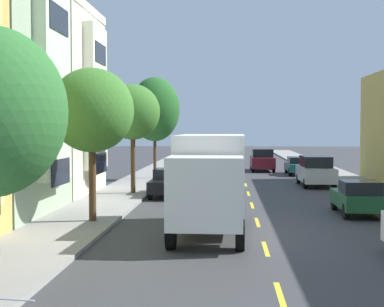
{
  "coord_description": "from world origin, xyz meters",
  "views": [
    {
      "loc": [
        -1.18,
        -5.8,
        3.74
      ],
      "look_at": [
        -3.13,
        25.71,
        2.33
      ],
      "focal_mm": 54.04,
      "sensor_mm": 36.0,
      "label": 1
    }
  ],
  "objects_px": {
    "parked_hatchback_black": "(168,183)",
    "delivery_box_truck": "(210,178)",
    "parked_suv_silver": "(316,171)",
    "street_tree_farthest": "(155,109)",
    "parked_sedan_teal": "(298,165)",
    "parked_suv_red": "(197,155)",
    "moving_burgundy_sedan": "(262,160)",
    "parked_hatchback_forest": "(358,197)",
    "parked_wagon_navy": "(189,163)",
    "street_tree_second": "(92,111)",
    "street_tree_third": "(133,112)"
  },
  "relations": [
    {
      "from": "moving_burgundy_sedan",
      "to": "parked_suv_silver",
      "type": "bearing_deg",
      "value": -78.35
    },
    {
      "from": "parked_sedan_teal",
      "to": "parked_suv_red",
      "type": "bearing_deg",
      "value": 127.6
    },
    {
      "from": "street_tree_second",
      "to": "street_tree_farthest",
      "type": "relative_size",
      "value": 0.82
    },
    {
      "from": "parked_sedan_teal",
      "to": "parked_suv_silver",
      "type": "bearing_deg",
      "value": -89.9
    },
    {
      "from": "parked_hatchback_black",
      "to": "delivery_box_truck",
      "type": "bearing_deg",
      "value": -76.12
    },
    {
      "from": "parked_suv_silver",
      "to": "parked_hatchback_black",
      "type": "relative_size",
      "value": 1.2
    },
    {
      "from": "parked_suv_silver",
      "to": "parked_suv_red",
      "type": "bearing_deg",
      "value": 113.26
    },
    {
      "from": "delivery_box_truck",
      "to": "parked_hatchback_black",
      "type": "xyz_separation_m",
      "value": [
        -2.62,
        10.61,
        -1.19
      ]
    },
    {
      "from": "parked_wagon_navy",
      "to": "street_tree_third",
      "type": "bearing_deg",
      "value": -96.86
    },
    {
      "from": "street_tree_third",
      "to": "street_tree_farthest",
      "type": "relative_size",
      "value": 0.83
    },
    {
      "from": "parked_hatchback_black",
      "to": "parked_suv_red",
      "type": "bearing_deg",
      "value": 89.71
    },
    {
      "from": "street_tree_farthest",
      "to": "moving_burgundy_sedan",
      "type": "relative_size",
      "value": 1.5
    },
    {
      "from": "street_tree_second",
      "to": "parked_hatchback_black",
      "type": "distance_m",
      "value": 10.02
    },
    {
      "from": "parked_suv_red",
      "to": "parked_sedan_teal",
      "type": "height_order",
      "value": "parked_suv_red"
    },
    {
      "from": "delivery_box_truck",
      "to": "moving_burgundy_sedan",
      "type": "bearing_deg",
      "value": 83.08
    },
    {
      "from": "street_tree_farthest",
      "to": "delivery_box_truck",
      "type": "height_order",
      "value": "street_tree_farthest"
    },
    {
      "from": "delivery_box_truck",
      "to": "parked_hatchback_forest",
      "type": "xyz_separation_m",
      "value": [
        6.22,
        4.57,
        -1.19
      ]
    },
    {
      "from": "street_tree_farthest",
      "to": "parked_wagon_navy",
      "type": "bearing_deg",
      "value": 74.17
    },
    {
      "from": "street_tree_farthest",
      "to": "parked_sedan_teal",
      "type": "height_order",
      "value": "street_tree_farthest"
    },
    {
      "from": "parked_suv_red",
      "to": "parked_hatchback_forest",
      "type": "height_order",
      "value": "parked_suv_red"
    },
    {
      "from": "parked_suv_silver",
      "to": "parked_hatchback_black",
      "type": "bearing_deg",
      "value": -145.0
    },
    {
      "from": "delivery_box_truck",
      "to": "parked_hatchback_forest",
      "type": "bearing_deg",
      "value": 36.31
    },
    {
      "from": "street_tree_second",
      "to": "street_tree_third",
      "type": "height_order",
      "value": "street_tree_third"
    },
    {
      "from": "street_tree_third",
      "to": "parked_wagon_navy",
      "type": "bearing_deg",
      "value": 83.14
    },
    {
      "from": "street_tree_third",
      "to": "parked_suv_red",
      "type": "distance_m",
      "value": 26.39
    },
    {
      "from": "parked_wagon_navy",
      "to": "parked_hatchback_forest",
      "type": "relative_size",
      "value": 1.18
    },
    {
      "from": "street_tree_farthest",
      "to": "parked_sedan_teal",
      "type": "xyz_separation_m",
      "value": [
        10.83,
        5.16,
        -4.31
      ]
    },
    {
      "from": "parked_suv_silver",
      "to": "street_tree_third",
      "type": "bearing_deg",
      "value": -152.07
    },
    {
      "from": "parked_suv_red",
      "to": "parked_hatchback_black",
      "type": "height_order",
      "value": "parked_suv_red"
    },
    {
      "from": "street_tree_second",
      "to": "parked_suv_red",
      "type": "distance_m",
      "value": 35.87
    },
    {
      "from": "parked_hatchback_black",
      "to": "parked_sedan_teal",
      "type": "height_order",
      "value": "parked_hatchback_black"
    },
    {
      "from": "parked_wagon_navy",
      "to": "parked_hatchback_forest",
      "type": "xyz_separation_m",
      "value": [
        8.82,
        -23.13,
        -0.05
      ]
    },
    {
      "from": "delivery_box_truck",
      "to": "parked_sedan_teal",
      "type": "height_order",
      "value": "delivery_box_truck"
    },
    {
      "from": "parked_wagon_navy",
      "to": "parked_sedan_teal",
      "type": "xyz_separation_m",
      "value": [
        8.83,
        -1.89,
        -0.05
      ]
    },
    {
      "from": "street_tree_farthest",
      "to": "parked_hatchback_black",
      "type": "height_order",
      "value": "street_tree_farthest"
    },
    {
      "from": "parked_suv_silver",
      "to": "parked_hatchback_forest",
      "type": "xyz_separation_m",
      "value": [
        -0.02,
        -12.25,
        -0.23
      ]
    },
    {
      "from": "street_tree_third",
      "to": "moving_burgundy_sedan",
      "type": "height_order",
      "value": "street_tree_third"
    },
    {
      "from": "street_tree_farthest",
      "to": "parked_suv_silver",
      "type": "bearing_deg",
      "value": -19.46
    },
    {
      "from": "parked_suv_red",
      "to": "moving_burgundy_sedan",
      "type": "relative_size",
      "value": 1.01
    },
    {
      "from": "moving_burgundy_sedan",
      "to": "street_tree_third",
      "type": "bearing_deg",
      "value": -113.83
    },
    {
      "from": "parked_hatchback_black",
      "to": "parked_sedan_teal",
      "type": "bearing_deg",
      "value": 59.8
    },
    {
      "from": "street_tree_second",
      "to": "street_tree_third",
      "type": "relative_size",
      "value": 0.98
    },
    {
      "from": "street_tree_farthest",
      "to": "parked_hatchback_forest",
      "type": "xyz_separation_m",
      "value": [
        10.82,
        -16.08,
        -4.3
      ]
    },
    {
      "from": "street_tree_third",
      "to": "moving_burgundy_sedan",
      "type": "relative_size",
      "value": 1.25
    },
    {
      "from": "parked_wagon_navy",
      "to": "moving_burgundy_sedan",
      "type": "relative_size",
      "value": 0.99
    },
    {
      "from": "parked_hatchback_black",
      "to": "moving_burgundy_sedan",
      "type": "relative_size",
      "value": 0.84
    },
    {
      "from": "street_tree_third",
      "to": "moving_burgundy_sedan",
      "type": "distance_m",
      "value": 20.61
    },
    {
      "from": "parked_suv_silver",
      "to": "parked_hatchback_forest",
      "type": "distance_m",
      "value": 12.25
    },
    {
      "from": "parked_wagon_navy",
      "to": "parked_hatchback_black",
      "type": "relative_size",
      "value": 1.18
    },
    {
      "from": "parked_hatchback_black",
      "to": "parked_sedan_teal",
      "type": "relative_size",
      "value": 0.89
    }
  ]
}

